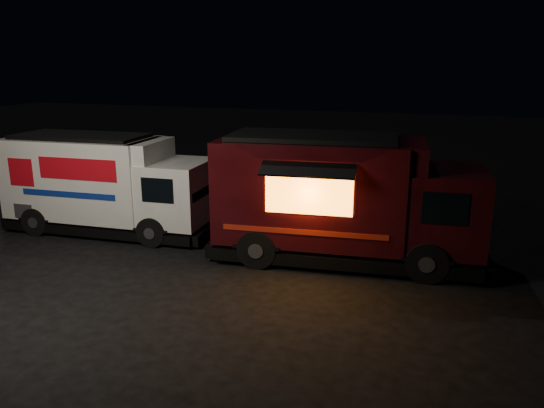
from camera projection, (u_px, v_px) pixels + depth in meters
The scene contains 3 objects.
ground at pixel (190, 264), 12.85m from camera, with size 80.00×80.00×0.00m, color black.
white_truck at pixel (110, 184), 15.00m from camera, with size 6.10×2.08×2.77m, color white, non-canonical shape.
red_truck at pixel (348, 199), 12.81m from camera, with size 6.60×2.43×3.07m, color #33090E, non-canonical shape.
Camera 1 is at (5.72, -10.76, 4.78)m, focal length 35.00 mm.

